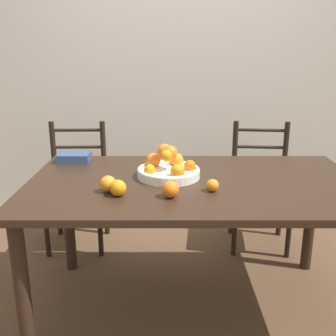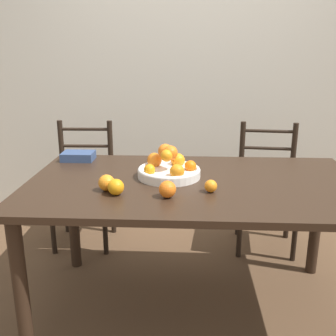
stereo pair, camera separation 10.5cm
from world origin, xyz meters
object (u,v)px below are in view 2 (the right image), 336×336
(orange_loose_1, at_px, (116,187))
(orange_loose_3, at_px, (107,183))
(fruit_bowl, at_px, (169,168))
(orange_loose_2, at_px, (211,186))
(chair_right, at_px, (267,188))
(chair_left, at_px, (84,185))
(orange_loose_0, at_px, (167,189))
(book_stack, at_px, (78,156))

(orange_loose_1, height_order, orange_loose_3, orange_loose_3)
(fruit_bowl, distance_m, orange_loose_2, 0.31)
(fruit_bowl, relative_size, chair_right, 0.37)
(orange_loose_3, distance_m, chair_left, 1.11)
(chair_left, distance_m, chair_right, 1.37)
(orange_loose_0, relative_size, book_stack, 0.42)
(orange_loose_0, xyz_separation_m, orange_loose_3, (-0.30, 0.08, 0.00))
(orange_loose_1, bearing_deg, book_stack, 119.98)
(orange_loose_0, bearing_deg, fruit_bowl, 91.66)
(chair_left, bearing_deg, chair_right, -1.53)
(fruit_bowl, bearing_deg, book_stack, 151.99)
(orange_loose_0, bearing_deg, orange_loose_2, 22.18)
(orange_loose_1, distance_m, orange_loose_2, 0.46)
(chair_left, bearing_deg, orange_loose_2, -48.76)
(orange_loose_0, relative_size, chair_right, 0.09)
(chair_left, bearing_deg, fruit_bowl, -48.91)
(fruit_bowl, relative_size, chair_left, 0.37)
(orange_loose_0, bearing_deg, chair_left, 123.28)
(orange_loose_2, height_order, orange_loose_3, orange_loose_3)
(fruit_bowl, height_order, orange_loose_2, fruit_bowl)
(chair_right, bearing_deg, orange_loose_3, -129.46)
(orange_loose_1, xyz_separation_m, chair_left, (-0.45, 1.03, -0.35))
(orange_loose_3, bearing_deg, orange_loose_0, -14.26)
(orange_loose_2, xyz_separation_m, chair_left, (-0.90, 0.97, -0.35))
(fruit_bowl, xyz_separation_m, orange_loose_0, (0.01, -0.31, -0.01))
(book_stack, bearing_deg, orange_loose_1, -60.02)
(fruit_bowl, distance_m, orange_loose_3, 0.38)
(fruit_bowl, xyz_separation_m, chair_left, (-0.68, 0.74, -0.36))
(orange_loose_0, height_order, chair_left, chair_left)
(orange_loose_0, height_order, orange_loose_2, orange_loose_0)
(orange_loose_2, relative_size, orange_loose_3, 0.76)
(fruit_bowl, xyz_separation_m, orange_loose_2, (0.21, -0.23, -0.02))
(orange_loose_3, bearing_deg, orange_loose_1, -44.92)
(orange_loose_1, height_order, chair_left, chair_left)
(chair_right, xyz_separation_m, book_stack, (-1.27, -0.43, 0.34))
(fruit_bowl, bearing_deg, chair_right, 47.20)
(orange_loose_1, relative_size, orange_loose_3, 0.97)
(orange_loose_0, relative_size, orange_loose_3, 1.00)
(orange_loose_2, distance_m, chair_right, 1.13)
(fruit_bowl, xyz_separation_m, orange_loose_1, (-0.24, -0.29, -0.01))
(fruit_bowl, relative_size, orange_loose_2, 5.48)
(orange_loose_1, xyz_separation_m, orange_loose_3, (-0.06, 0.06, 0.00))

